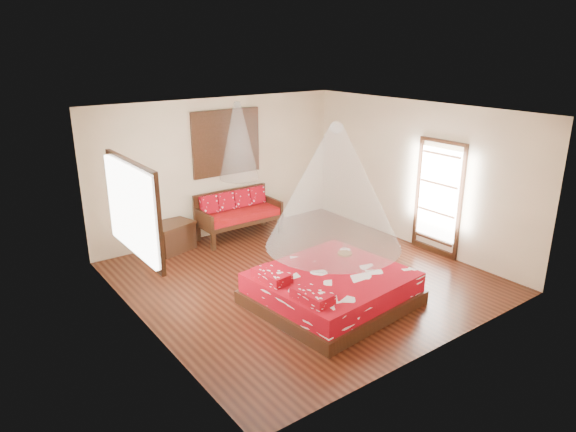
% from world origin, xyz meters
% --- Properties ---
extents(room, '(5.54, 5.54, 2.84)m').
position_xyz_m(room, '(0.00, 0.00, 1.40)').
color(room, black).
rests_on(room, ground).
extents(bed, '(2.40, 2.21, 0.65)m').
position_xyz_m(bed, '(-0.23, -0.99, 0.25)').
color(bed, black).
rests_on(bed, floor).
extents(daybed, '(1.70, 0.76, 0.94)m').
position_xyz_m(daybed, '(0.16, 2.38, 0.52)').
color(daybed, black).
rests_on(daybed, floor).
extents(storage_chest, '(0.93, 0.78, 0.55)m').
position_xyz_m(storage_chest, '(-1.27, 2.45, 0.28)').
color(storage_chest, black).
rests_on(storage_chest, floor).
extents(shutter_panel, '(1.52, 0.06, 1.32)m').
position_xyz_m(shutter_panel, '(0.16, 2.72, 1.90)').
color(shutter_panel, black).
rests_on(shutter_panel, wall_back).
extents(window_left, '(0.10, 1.74, 1.34)m').
position_xyz_m(window_left, '(-2.71, 0.20, 1.70)').
color(window_left, black).
rests_on(window_left, wall_left).
extents(glazed_door, '(0.08, 1.02, 2.16)m').
position_xyz_m(glazed_door, '(2.72, -0.60, 1.07)').
color(glazed_door, black).
rests_on(glazed_door, floor).
extents(wine_tray, '(0.24, 0.24, 0.19)m').
position_xyz_m(wine_tray, '(0.45, -0.56, 0.55)').
color(wine_tray, brown).
rests_on(wine_tray, bed).
extents(mosquito_net_main, '(2.00, 2.00, 1.80)m').
position_xyz_m(mosquito_net_main, '(-0.20, -0.99, 1.85)').
color(mosquito_net_main, white).
rests_on(mosquito_net_main, ceiling).
extents(mosquito_net_daybed, '(0.78, 0.78, 1.50)m').
position_xyz_m(mosquito_net_daybed, '(0.16, 2.25, 2.00)').
color(mosquito_net_daybed, white).
rests_on(mosquito_net_daybed, ceiling).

